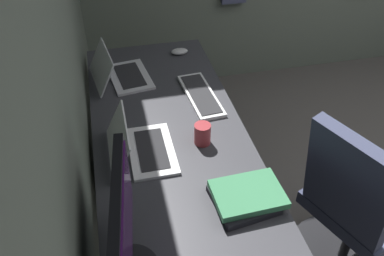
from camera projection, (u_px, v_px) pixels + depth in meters
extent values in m
cube|color=slate|center=(42.00, 111.00, 1.10)|extent=(4.72, 0.10, 2.60)
cube|color=#38383D|center=(181.00, 172.00, 1.74)|extent=(2.32, 0.72, 0.03)
cylinder|color=silver|center=(191.00, 93.00, 2.85)|extent=(0.05, 0.05, 0.70)
cylinder|color=silver|center=(105.00, 104.00, 2.75)|extent=(0.05, 0.05, 0.70)
cube|color=#38383D|center=(168.00, 194.00, 2.13)|extent=(0.40, 0.50, 0.69)
cube|color=silver|center=(215.00, 186.00, 2.17)|extent=(0.37, 0.01, 0.61)
cube|color=black|center=(122.00, 223.00, 1.19)|extent=(0.48, 0.09, 0.29)
cube|color=#4C1960|center=(127.00, 221.00, 1.20)|extent=(0.44, 0.06, 0.26)
cube|color=silver|center=(130.00, 77.00, 2.30)|extent=(0.36, 0.25, 0.01)
cube|color=#262628|center=(130.00, 75.00, 2.29)|extent=(0.28, 0.17, 0.00)
cube|color=silver|center=(101.00, 67.00, 2.19)|extent=(0.34, 0.14, 0.18)
cube|color=#4C1960|center=(101.00, 67.00, 2.19)|extent=(0.31, 0.12, 0.15)
cube|color=white|center=(152.00, 151.00, 1.81)|extent=(0.35, 0.20, 0.01)
cube|color=#262628|center=(152.00, 149.00, 1.81)|extent=(0.28, 0.13, 0.00)
cube|color=white|center=(118.00, 140.00, 1.73)|extent=(0.35, 0.09, 0.17)
cube|color=#19234C|center=(118.00, 140.00, 1.73)|extent=(0.31, 0.08, 0.14)
cube|color=silver|center=(201.00, 95.00, 2.15)|extent=(0.43, 0.17, 0.02)
cube|color=#2D2D30|center=(201.00, 94.00, 2.14)|extent=(0.39, 0.14, 0.00)
ellipsoid|color=silver|center=(179.00, 51.00, 2.51)|extent=(0.06, 0.10, 0.03)
cube|color=black|center=(243.00, 200.00, 1.58)|extent=(0.25, 0.25, 0.03)
cube|color=#3D8456|center=(248.00, 194.00, 1.57)|extent=(0.21, 0.28, 0.03)
cylinder|color=#A53338|center=(202.00, 134.00, 1.83)|extent=(0.08, 0.08, 0.10)
torus|color=#A53338|center=(200.00, 126.00, 1.87)|extent=(0.06, 0.01, 0.06)
cube|color=#383D56|center=(362.00, 206.00, 1.92)|extent=(0.56, 0.55, 0.07)
cube|color=#383D56|center=(348.00, 183.00, 1.65)|extent=(0.42, 0.27, 0.50)
cylinder|color=black|center=(351.00, 234.00, 2.06)|extent=(0.05, 0.05, 0.37)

